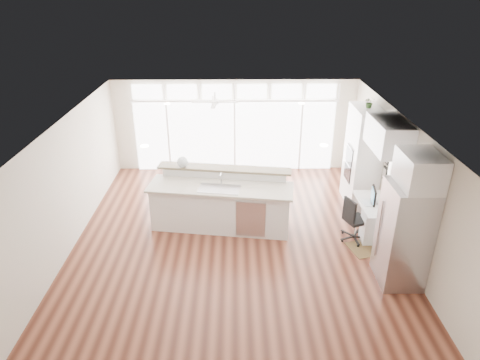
{
  "coord_description": "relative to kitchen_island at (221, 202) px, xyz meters",
  "views": [
    {
      "loc": [
        0.02,
        -7.98,
        5.27
      ],
      "look_at": [
        0.12,
        0.6,
        1.2
      ],
      "focal_mm": 32.0,
      "sensor_mm": 36.0,
      "label": 1
    }
  ],
  "objects": [
    {
      "name": "rug",
      "position": [
        3.23,
        -0.91,
        -0.64
      ],
      "size": [
        1.02,
        0.85,
        0.01
      ],
      "primitive_type": "cube",
      "rotation": [
        0.0,
        0.0,
        0.27
      ],
      "color": "#362511",
      "rests_on": "floor"
    },
    {
      "name": "desk_window",
      "position": [
        3.78,
        -0.29,
        0.91
      ],
      "size": [
        0.04,
        0.85,
        0.85
      ],
      "primitive_type": "cube",
      "color": "white",
      "rests_on": "wall_right"
    },
    {
      "name": "upper_cabinets",
      "position": [
        3.49,
        -0.29,
        1.71
      ],
      "size": [
        0.64,
        1.3,
        0.64
      ],
      "primitive_type": "cube",
      "color": "white",
      "rests_on": "wall_right"
    },
    {
      "name": "monitor",
      "position": [
        3.37,
        -0.29,
        0.31
      ],
      "size": [
        0.15,
        0.47,
        0.38
      ],
      "primitive_type": "cube",
      "rotation": [
        0.0,
        0.0,
        -0.17
      ],
      "color": "black",
      "rests_on": "desk_nook"
    },
    {
      "name": "transom_row",
      "position": [
        0.32,
        3.35,
        1.74
      ],
      "size": [
        5.9,
        0.06,
        0.4
      ],
      "primitive_type": "cube",
      "color": "white",
      "rests_on": "wall_back"
    },
    {
      "name": "oven_cabinet",
      "position": [
        3.49,
        1.21,
        0.61
      ],
      "size": [
        0.64,
        1.2,
        2.5
      ],
      "primitive_type": "cube",
      "color": "white",
      "rests_on": "floor"
    },
    {
      "name": "desk_nook",
      "position": [
        3.45,
        -0.29,
        -0.26
      ],
      "size": [
        0.72,
        1.3,
        0.76
      ],
      "primitive_type": "cube",
      "color": "white",
      "rests_on": "floor"
    },
    {
      "name": "ceiling_fan",
      "position": [
        -0.18,
        2.21,
        1.84
      ],
      "size": [
        1.16,
        1.16,
        0.32
      ],
      "primitive_type": "cube",
      "color": "white",
      "rests_on": "ceiling"
    },
    {
      "name": "glass_wall",
      "position": [
        0.32,
        3.35,
        0.41
      ],
      "size": [
        5.8,
        0.06,
        2.08
      ],
      "primitive_type": "cube",
      "color": "white",
      "rests_on": "wall_back"
    },
    {
      "name": "wall_back",
      "position": [
        0.32,
        3.41,
        0.71
      ],
      "size": [
        7.0,
        0.04,
        2.7
      ],
      "primitive_type": "cube",
      "color": "beige",
      "rests_on": "floor"
    },
    {
      "name": "floor",
      "position": [
        0.32,
        -0.59,
        -0.65
      ],
      "size": [
        7.0,
        8.0,
        0.02
      ],
      "primitive_type": "cube",
      "color": "#482116",
      "rests_on": "ground"
    },
    {
      "name": "keyboard",
      "position": [
        3.2,
        -0.29,
        0.12
      ],
      "size": [
        0.18,
        0.36,
        0.02
      ],
      "primitive_type": "cube",
      "rotation": [
        0.0,
        0.0,
        0.16
      ],
      "color": "white",
      "rests_on": "desk_nook"
    },
    {
      "name": "kitchen_island",
      "position": [
        0.0,
        0.0,
        0.0
      ],
      "size": [
        3.39,
        1.68,
        1.29
      ],
      "primitive_type": "cube",
      "rotation": [
        0.0,
        0.0,
        -0.14
      ],
      "color": "white",
      "rests_on": "floor"
    },
    {
      "name": "fishbowl",
      "position": [
        -0.88,
        0.53,
        0.78
      ],
      "size": [
        0.31,
        0.31,
        0.27
      ],
      "primitive_type": "sphere",
      "rotation": [
        0.0,
        0.0,
        -0.2
      ],
      "color": "silver",
      "rests_on": "kitchen_island"
    },
    {
      "name": "ceiling",
      "position": [
        0.32,
        -0.59,
        2.06
      ],
      "size": [
        7.0,
        8.0,
        0.02
      ],
      "primitive_type": "cube",
      "color": "white",
      "rests_on": "wall_back"
    },
    {
      "name": "fridge_cabinet",
      "position": [
        3.49,
        -1.94,
        1.66
      ],
      "size": [
        0.64,
        0.9,
        0.6
      ],
      "primitive_type": "cube",
      "color": "white",
      "rests_on": "wall_right"
    },
    {
      "name": "framed_photos",
      "position": [
        3.78,
        0.33,
        0.76
      ],
      "size": [
        0.06,
        0.22,
        0.8
      ],
      "primitive_type": "cube",
      "color": "black",
      "rests_on": "wall_right"
    },
    {
      "name": "potted_plant",
      "position": [
        3.49,
        1.21,
        1.96
      ],
      "size": [
        0.26,
        0.28,
        0.21
      ],
      "primitive_type": "imported",
      "rotation": [
        0.0,
        0.0,
        0.06
      ],
      "color": "#365926",
      "rests_on": "oven_cabinet"
    },
    {
      "name": "refrigerator",
      "position": [
        3.43,
        -1.94,
        0.36
      ],
      "size": [
        0.76,
        0.9,
        2.0
      ],
      "primitive_type": "cube",
      "color": "#B3B3B8",
      "rests_on": "floor"
    },
    {
      "name": "recessed_lights",
      "position": [
        0.32,
        -0.39,
        2.04
      ],
      "size": [
        3.4,
        3.0,
        0.02
      ],
      "primitive_type": "cube",
      "color": "white",
      "rests_on": "ceiling"
    },
    {
      "name": "wall_right",
      "position": [
        3.82,
        -0.59,
        0.71
      ],
      "size": [
        0.04,
        8.0,
        2.7
      ],
      "primitive_type": "cube",
      "color": "beige",
      "rests_on": "floor"
    },
    {
      "name": "office_chair",
      "position": [
        2.96,
        -0.57,
        -0.13
      ],
      "size": [
        0.68,
        0.66,
        1.02
      ],
      "primitive_type": "cube",
      "rotation": [
        0.0,
        0.0,
        0.38
      ],
      "color": "black",
      "rests_on": "floor"
    },
    {
      "name": "wall_left",
      "position": [
        -3.18,
        -0.59,
        0.71
      ],
      "size": [
        0.04,
        8.0,
        2.7
      ],
      "primitive_type": "cube",
      "color": "beige",
      "rests_on": "floor"
    },
    {
      "name": "wall_front",
      "position": [
        0.32,
        -4.59,
        0.71
      ],
      "size": [
        7.0,
        0.04,
        2.7
      ],
      "primitive_type": "cube",
      "color": "beige",
      "rests_on": "floor"
    }
  ]
}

